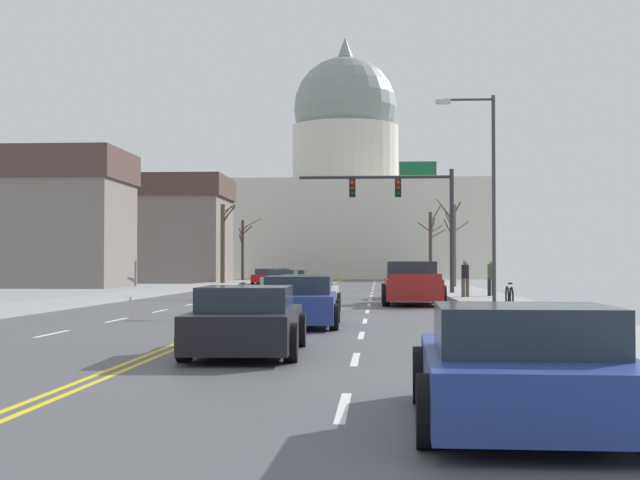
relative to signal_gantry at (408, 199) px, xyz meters
name	(u,v)px	position (x,y,z in m)	size (l,w,h in m)	color
ground	(274,306)	(-5.38, -13.24, -4.88)	(20.00, 180.00, 0.20)	#4C4C51
signal_gantry	(408,199)	(0.00, 0.00, 0.00)	(7.91, 0.41, 6.71)	#28282D
street_lamp_right	(486,180)	(2.53, -12.44, -0.14)	(2.23, 0.24, 7.80)	#333338
capitol_building	(345,200)	(-5.38, 59.59, 4.19)	(31.53, 18.54, 28.05)	beige
sedan_near_00	(412,286)	(0.01, -4.50, -4.33)	(2.04, 4.33, 1.24)	silver
pickup_truck_near_01	(412,285)	(-0.19, -10.93, -4.15)	(2.40, 5.46, 1.69)	maroon
sedan_near_02	(307,295)	(-3.78, -18.00, -4.31)	(2.03, 4.25, 1.24)	silver
sedan_near_03	(299,303)	(-3.51, -24.09, -4.31)	(2.15, 4.55, 1.28)	navy
sedan_near_04	(247,322)	(-3.80, -31.36, -4.34)	(2.06, 4.66, 1.19)	black
sedan_near_05	(521,369)	(-0.10, -38.36, -4.35)	(2.16, 4.26, 1.18)	navy
sedan_oncoming_00	(281,281)	(-7.15, 6.12, -4.31)	(2.13, 4.65, 1.27)	#9EA3A8
sedan_oncoming_01	(294,279)	(-7.40, 16.71, -4.34)	(2.05, 4.32, 1.19)	#1E7247
sedan_oncoming_02	(266,277)	(-10.59, 27.12, -4.32)	(2.13, 4.39, 1.24)	#B71414
sedan_oncoming_03	(280,275)	(-10.59, 37.58, -4.33)	(2.02, 4.43, 1.21)	silver
flank_building_00	(154,229)	(-20.92, 31.71, -0.27)	(12.87, 9.32, 9.14)	slate
flank_building_01	(50,218)	(-24.16, 15.09, -0.12)	(10.48, 8.48, 9.42)	slate
bare_tree_00	(431,243)	(3.38, 40.37, -1.32)	(2.60, 2.57, 6.96)	#423328
bare_tree_01	(223,241)	(-13.67, 24.36, -1.51)	(1.33, 2.16, 6.22)	#4C3D2D
bare_tree_02	(453,243)	(3.33, 13.34, -1.96)	(2.18, 2.06, 5.76)	brown
bare_tree_03	(243,248)	(-14.13, 37.98, -1.76)	(2.09, 1.69, 5.75)	#423328
pedestrian_00	(465,276)	(2.32, -6.16, -3.85)	(0.35, 0.34, 1.65)	#4C4238
pedestrian_01	(491,276)	(3.64, -4.66, -3.84)	(0.35, 0.34, 1.67)	black
bicycle_parked	(509,296)	(2.95, -15.58, -4.42)	(0.12, 1.77, 0.85)	black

